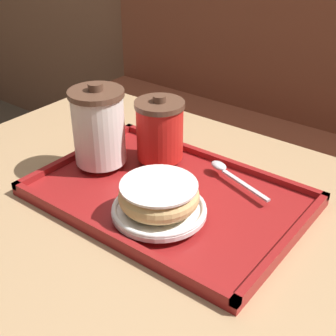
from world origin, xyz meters
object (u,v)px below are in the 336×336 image
object	(u,v)px
spoon	(225,171)
donut_chocolate_glazed	(158,194)
coffee_cup_front	(99,126)
coffee_cup_rear	(160,129)

from	to	relation	value
spoon	donut_chocolate_glazed	bearing A→B (deg)	101.66
coffee_cup_front	donut_chocolate_glazed	xyz separation A→B (m)	(0.19, -0.07, -0.04)
coffee_cup_front	donut_chocolate_glazed	size ratio (longest dim) A/B	1.21
coffee_cup_rear	donut_chocolate_glazed	bearing A→B (deg)	-52.52
coffee_cup_rear	spoon	distance (m)	0.14
spoon	coffee_cup_rear	bearing A→B (deg)	28.90
donut_chocolate_glazed	spoon	size ratio (longest dim) A/B	0.86
coffee_cup_front	donut_chocolate_glazed	bearing A→B (deg)	-19.03
coffee_cup_front	spoon	bearing A→B (deg)	26.09
coffee_cup_front	coffee_cup_rear	world-z (taller)	coffee_cup_front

